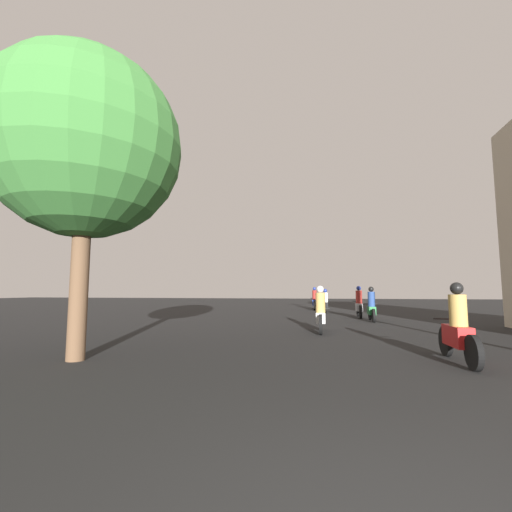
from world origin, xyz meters
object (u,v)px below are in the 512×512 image
object	(u,v)px
motorcycle_white	(321,314)
motorcycle_black	(325,303)
motorcycle_red	(458,331)
motorcycle_blue	(315,301)
street_tree	(86,146)
motorcycle_silver	(359,305)
motorcycle_green	(371,307)

from	to	relation	value
motorcycle_white	motorcycle_black	xyz separation A→B (m)	(0.24, 10.74, -0.01)
motorcycle_red	motorcycle_black	size ratio (longest dim) A/B	1.04
motorcycle_red	motorcycle_white	bearing A→B (deg)	120.49
motorcycle_blue	motorcycle_black	bearing A→B (deg)	-68.36
motorcycle_red	street_tree	bearing A→B (deg)	-171.42
motorcycle_blue	street_tree	xyz separation A→B (m)	(-4.35, -19.35, 3.84)
motorcycle_silver	motorcycle_blue	xyz separation A→B (m)	(-2.46, 6.67, 0.01)
motorcycle_green	street_tree	xyz separation A→B (m)	(-7.14, -10.45, 3.87)
motorcycle_white	street_tree	size ratio (longest dim) A/B	0.30
motorcycle_red	motorcycle_green	distance (m)	9.25
motorcycle_white	motorcycle_green	world-z (taller)	motorcycle_green
motorcycle_red	motorcycle_black	world-z (taller)	motorcycle_red
motorcycle_red	motorcycle_silver	distance (m)	11.49
motorcycle_black	motorcycle_red	bearing A→B (deg)	-73.97
motorcycle_blue	street_tree	size ratio (longest dim) A/B	0.31
motorcycle_red	motorcycle_blue	world-z (taller)	motorcycle_blue
motorcycle_green	motorcycle_silver	xyz separation A→B (m)	(-0.33, 2.23, 0.02)
motorcycle_blue	street_tree	distance (m)	20.20
motorcycle_white	motorcycle_green	size ratio (longest dim) A/B	1.03
motorcycle_red	street_tree	xyz separation A→B (m)	(-7.53, -1.21, 3.88)
motorcycle_black	motorcycle_blue	size ratio (longest dim) A/B	0.97
motorcycle_silver	motorcycle_blue	distance (m)	7.11
motorcycle_black	motorcycle_blue	world-z (taller)	motorcycle_blue
motorcycle_silver	motorcycle_black	bearing A→B (deg)	107.19
motorcycle_red	motorcycle_black	xyz separation A→B (m)	(-2.43, 15.19, -0.01)
street_tree	motorcycle_blue	bearing A→B (deg)	77.34
motorcycle_red	street_tree	world-z (taller)	street_tree
motorcycle_red	motorcycle_blue	size ratio (longest dim) A/B	1.01
motorcycle_green	street_tree	distance (m)	13.24
motorcycle_red	motorcycle_green	size ratio (longest dim) A/B	1.08
motorcycle_black	street_tree	xyz separation A→B (m)	(-5.10, -16.40, 3.89)
motorcycle_green	motorcycle_blue	xyz separation A→B (m)	(-2.80, 8.89, 0.03)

